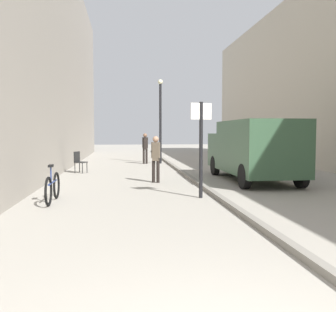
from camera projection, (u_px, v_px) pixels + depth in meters
name	position (u px, v px, depth m)	size (l,w,h in m)	color
ground_plane	(148.00, 178.00, 14.46)	(80.00, 80.00, 0.00)	gray
building_facade_left	(12.00, 33.00, 13.55)	(2.67, 40.00, 10.78)	gray
kerb_strip	(189.00, 176.00, 14.64)	(0.16, 40.00, 0.12)	slate
pedestrian_main_foreground	(145.00, 146.00, 21.16)	(0.33, 0.26, 1.72)	black
pedestrian_mid_block	(156.00, 156.00, 13.21)	(0.31, 0.25, 1.65)	black
delivery_van	(253.00, 148.00, 13.70)	(2.09, 5.49, 2.19)	#335138
street_sign_post	(201.00, 141.00, 10.10)	(0.59, 0.16, 2.60)	black
lamp_post	(160.00, 116.00, 21.24)	(0.28, 0.28, 4.76)	black
bicycle_leaning	(53.00, 187.00, 9.53)	(0.10, 1.77, 0.98)	black
cafe_chair_near_window	(79.00, 160.00, 16.42)	(0.59, 0.59, 0.94)	black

